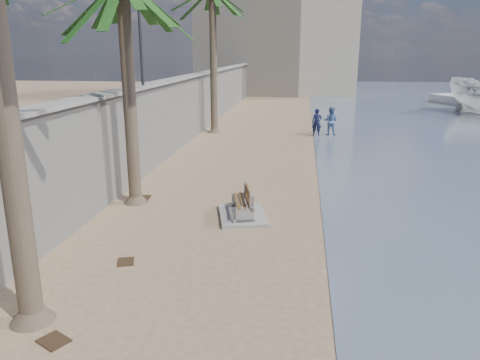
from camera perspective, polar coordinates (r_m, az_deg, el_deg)
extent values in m
cube|color=gray|center=(27.38, -6.24, 8.68)|extent=(0.45, 70.00, 3.50)
cube|color=gray|center=(27.23, -6.35, 12.44)|extent=(0.80, 70.00, 0.12)
cube|color=#B7AA93|center=(58.54, 4.58, 17.43)|extent=(18.00, 12.00, 14.00)
cube|color=gray|center=(14.45, 0.29, -4.31)|extent=(1.81, 2.29, 0.11)
cylinder|color=brown|center=(8.87, -26.49, 5.52)|extent=(0.44, 0.44, 7.31)
cylinder|color=brown|center=(15.48, -13.32, 9.62)|extent=(0.42, 0.42, 6.95)
cylinder|color=brown|center=(29.17, -3.25, 13.94)|extent=(0.44, 0.44, 8.36)
cylinder|color=#2D2D33|center=(19.52, -12.16, 18.57)|extent=(0.12, 0.12, 5.00)
imported|color=#131635|center=(28.48, 9.37, 7.17)|extent=(0.69, 0.49, 1.87)
imported|color=#4A6699|center=(28.97, 11.00, 7.25)|extent=(1.06, 0.91, 1.89)
cube|color=#382616|center=(9.30, -21.76, -17.74)|extent=(0.65, 0.61, 0.03)
cube|color=#382616|center=(16.63, -12.17, -2.13)|extent=(0.80, 0.66, 0.03)
cube|color=#382616|center=(11.82, -13.74, -9.65)|extent=(0.50, 0.56, 0.03)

